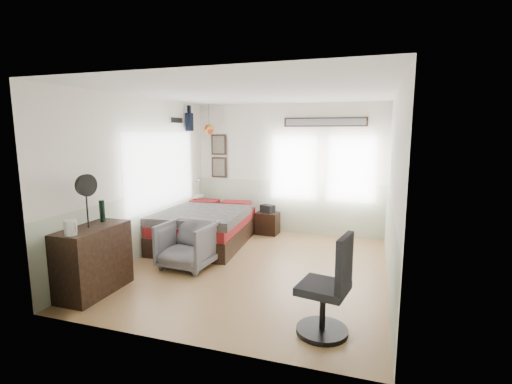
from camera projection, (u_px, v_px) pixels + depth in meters
ground_plane at (254, 268)px, 5.87m from camera, size 4.00×4.50×0.01m
room_shell at (253, 165)px, 5.81m from camera, size 4.02×4.52×2.71m
wall_decor at (233, 133)px, 7.71m from camera, size 3.55×1.32×1.44m
bed at (205, 227)px, 7.10m from camera, size 1.67×2.24×0.68m
dresser at (94, 260)px, 4.90m from camera, size 0.48×1.00×0.90m
armchair at (188, 245)px, 5.85m from camera, size 0.84×0.86×0.73m
nightstand at (267, 223)px, 7.79m from camera, size 0.48×0.39×0.46m
task_chair at (329, 295)px, 3.86m from camera, size 0.57×0.57×1.10m
kettle at (70, 228)px, 4.44m from camera, size 0.16×0.14×0.19m
bottle at (102, 211)px, 5.12m from camera, size 0.07×0.07×0.30m
stand_fan at (86, 186)px, 4.71m from camera, size 0.12×0.29×0.70m
black_bag at (268, 209)px, 7.74m from camera, size 0.33×0.27×0.16m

